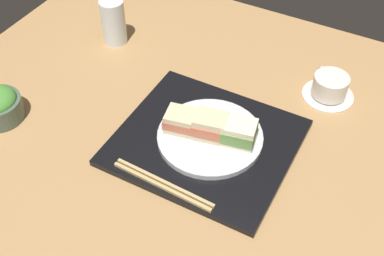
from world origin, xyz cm
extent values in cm
cube|color=tan|center=(0.00, 0.00, -1.50)|extent=(140.00, 100.00, 3.00)
cube|color=black|center=(-0.71, -6.54, 0.75)|extent=(37.57, 33.81, 1.49)
cylinder|color=silver|center=(-0.03, -5.79, 2.12)|extent=(23.09, 23.09, 1.26)
cube|color=beige|center=(-6.25, -6.99, 3.39)|extent=(7.80, 6.66, 1.26)
cube|color=#CC6B4C|center=(-6.25, -6.99, 5.07)|extent=(8.28, 6.83, 2.11)
cube|color=beige|center=(-6.25, -6.99, 6.76)|extent=(7.80, 6.66, 1.26)
cube|color=beige|center=(-0.03, -5.79, 3.51)|extent=(7.80, 6.66, 1.51)
cube|color=#CC6B4C|center=(-0.03, -5.79, 5.49)|extent=(8.19, 7.10, 2.43)
cube|color=beige|center=(-0.03, -5.79, 7.46)|extent=(7.80, 6.66, 1.51)
cube|color=#EFE5C1|center=(6.19, -4.59, 3.37)|extent=(7.80, 6.66, 1.23)
cube|color=#669347|center=(6.19, -4.59, 5.38)|extent=(7.93, 7.09, 2.79)
cube|color=#EFE5C1|center=(6.19, -4.59, 7.39)|extent=(7.80, 6.66, 1.23)
cube|color=tan|center=(-2.56, -22.25, 1.84)|extent=(22.95, 1.73, 0.70)
cube|color=tan|center=(-2.51, -21.12, 1.84)|extent=(22.95, 1.73, 0.70)
cylinder|color=silver|center=(18.15, 21.64, 0.40)|extent=(12.40, 12.40, 0.80)
cylinder|color=silver|center=(18.15, 21.64, 3.33)|extent=(8.35, 8.35, 5.07)
cylinder|color=#382111|center=(18.15, 21.64, 5.47)|extent=(7.68, 7.68, 0.40)
torus|color=silver|center=(14.86, 25.10, 3.33)|extent=(3.08, 3.19, 3.64)
cylinder|color=silver|center=(-39.86, 16.07, 6.16)|extent=(6.42, 6.42, 12.33)
camera|label=1|loc=(31.47, -72.72, 80.94)|focal=46.48mm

